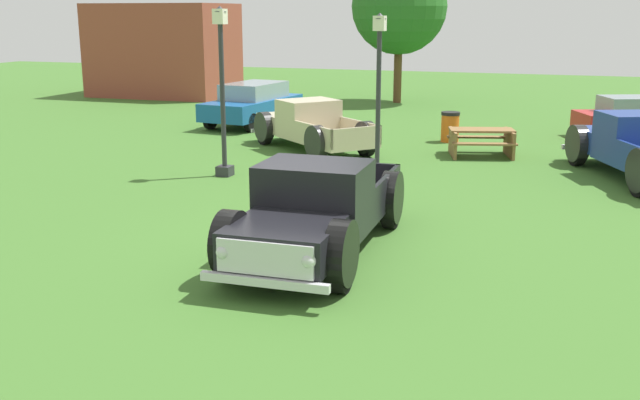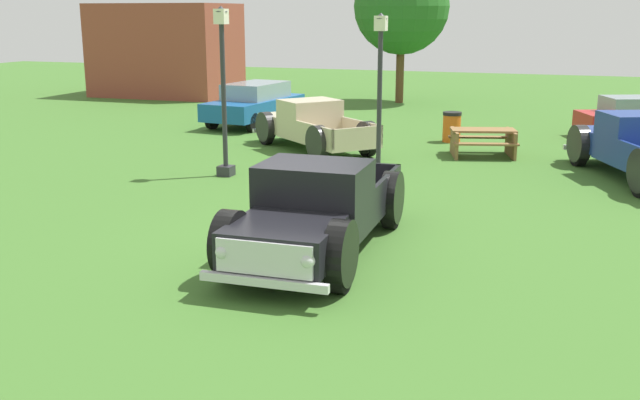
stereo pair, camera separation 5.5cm
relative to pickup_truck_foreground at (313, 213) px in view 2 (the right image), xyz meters
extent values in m
plane|color=#3D6B28|center=(-0.39, 0.51, -0.76)|extent=(80.00, 80.00, 0.00)
cube|color=black|center=(0.04, -1.40, -0.08)|extent=(1.63, 1.61, 0.58)
cube|color=silver|center=(0.06, -2.20, -0.08)|extent=(1.43, 0.10, 0.48)
sphere|color=silver|center=(0.70, -2.17, -0.05)|extent=(0.21, 0.21, 0.21)
sphere|color=silver|center=(-0.58, -2.20, -0.05)|extent=(0.21, 0.21, 0.21)
cube|color=black|center=(0.00, 0.07, 0.24)|extent=(1.79, 1.41, 1.20)
cube|color=#8C9EA8|center=(0.02, -0.57, 0.50)|extent=(1.51, 0.08, 0.53)
cube|color=black|center=(-0.05, 1.84, -0.31)|extent=(1.81, 2.25, 0.10)
cube|color=black|center=(0.78, 1.87, 0.03)|extent=(0.14, 2.20, 0.58)
cube|color=black|center=(-0.88, 1.82, 0.03)|extent=(0.14, 2.20, 0.58)
cube|color=black|center=(-0.08, 2.90, 0.03)|extent=(1.75, 0.13, 0.58)
cylinder|color=black|center=(0.92, -1.38, -0.37)|extent=(0.25, 0.80, 0.80)
cylinder|color=#B7B7BC|center=(0.93, -1.37, -0.37)|extent=(0.26, 0.32, 0.32)
cylinder|color=black|center=(0.92, -1.38, -0.17)|extent=(0.32, 1.01, 1.00)
cylinder|color=black|center=(-0.84, -1.42, -0.37)|extent=(0.25, 0.80, 0.80)
cylinder|color=#B7B7BC|center=(-0.85, -1.42, -0.37)|extent=(0.26, 0.32, 0.32)
cylinder|color=black|center=(-0.84, -1.42, -0.17)|extent=(0.32, 1.01, 1.00)
cylinder|color=black|center=(0.82, 2.13, -0.37)|extent=(0.25, 0.80, 0.80)
cylinder|color=#B7B7BC|center=(0.83, 2.13, -0.37)|extent=(0.26, 0.32, 0.32)
cylinder|color=black|center=(0.82, 2.13, -0.17)|extent=(0.32, 1.01, 1.00)
cylinder|color=black|center=(-0.94, 2.08, -0.37)|extent=(0.25, 0.80, 0.80)
cylinder|color=#B7B7BC|center=(-0.95, 2.08, -0.37)|extent=(0.26, 0.32, 0.32)
cylinder|color=black|center=(-0.94, 2.08, -0.17)|extent=(0.32, 1.01, 1.00)
cube|color=silver|center=(0.06, -2.25, -0.41)|extent=(1.91, 0.16, 0.13)
cube|color=#C6B793|center=(-4.53, 10.45, -0.13)|extent=(2.06, 2.06, 0.53)
cube|color=silver|center=(-5.09, 10.94, -0.13)|extent=(0.91, 1.04, 0.45)
sphere|color=silver|center=(-5.46, 10.48, -0.10)|extent=(0.19, 0.19, 0.19)
sphere|color=silver|center=(-4.69, 11.37, -0.10)|extent=(0.19, 0.19, 0.19)
cube|color=#C6B793|center=(-3.51, 9.56, 0.16)|extent=(2.01, 2.04, 1.11)
cube|color=#8C9EA8|center=(-3.95, 9.95, 0.40)|extent=(0.94, 1.08, 0.49)
cube|color=#C6B793|center=(-2.27, 8.49, -0.35)|extent=(2.59, 2.55, 0.10)
cube|color=#C6B793|center=(-2.77, 7.91, -0.03)|extent=(1.58, 1.39, 0.53)
cube|color=#C6B793|center=(-1.76, 9.07, -0.03)|extent=(1.58, 1.39, 0.53)
cube|color=#C6B793|center=(-1.53, 7.85, -0.03)|extent=(1.12, 1.27, 0.53)
cylinder|color=black|center=(-5.06, 9.84, -0.40)|extent=(0.69, 0.64, 0.73)
cylinder|color=#B7B7BC|center=(-5.07, 9.83, -0.40)|extent=(0.37, 0.37, 0.29)
cylinder|color=black|center=(-5.06, 9.84, -0.21)|extent=(0.88, 0.81, 0.93)
cylinder|color=black|center=(-4.00, 11.07, -0.40)|extent=(0.69, 0.64, 0.73)
cylinder|color=#B7B7BC|center=(-3.99, 11.07, -0.40)|extent=(0.37, 0.37, 0.29)
cylinder|color=black|center=(-4.00, 11.07, -0.21)|extent=(0.88, 0.81, 0.93)
cylinder|color=black|center=(-2.62, 7.71, -0.40)|extent=(0.69, 0.64, 0.73)
cylinder|color=#B7B7BC|center=(-2.62, 7.71, -0.40)|extent=(0.37, 0.37, 0.29)
cylinder|color=black|center=(-2.62, 7.71, -0.21)|extent=(0.88, 0.81, 0.93)
cylinder|color=black|center=(-1.55, 8.94, -0.40)|extent=(0.69, 0.64, 0.73)
cylinder|color=#B7B7BC|center=(-1.54, 8.95, -0.40)|extent=(0.37, 0.37, 0.29)
cylinder|color=black|center=(-1.55, 8.94, -0.21)|extent=(0.88, 0.81, 0.93)
cube|color=silver|center=(-5.12, 10.97, -0.43)|extent=(1.23, 1.40, 0.12)
cube|color=navy|center=(4.94, 9.86, -0.08)|extent=(2.07, 2.06, 0.57)
cube|color=silver|center=(4.63, 10.61, -0.08)|extent=(1.34, 0.61, 0.48)
sphere|color=silver|center=(4.05, 10.34, -0.05)|extent=(0.21, 0.21, 0.21)
sphere|color=silver|center=(5.22, 10.83, -0.05)|extent=(0.21, 0.21, 0.21)
cube|color=navy|center=(5.51, 8.52, 0.23)|extent=(2.14, 1.93, 1.20)
cube|color=#8C9EA8|center=(5.26, 9.10, 0.50)|extent=(1.41, 0.63, 0.53)
cylinder|color=black|center=(4.13, 9.52, -0.37)|extent=(0.52, 0.82, 0.79)
cylinder|color=#B7B7BC|center=(4.12, 9.52, -0.37)|extent=(0.35, 0.39, 0.32)
cylinder|color=black|center=(4.13, 9.52, -0.17)|extent=(0.66, 1.04, 1.00)
cube|color=silver|center=(4.61, 10.64, -0.41)|extent=(1.80, 0.84, 0.13)
cube|color=#195699|center=(-7.11, 13.58, -0.13)|extent=(2.33, 4.70, 0.62)
cube|color=#7F939E|center=(-7.10, 13.73, 0.47)|extent=(1.82, 2.69, 0.57)
cylinder|color=black|center=(-6.46, 11.96, -0.43)|extent=(0.28, 0.68, 0.66)
cylinder|color=black|center=(-8.10, 12.14, -0.43)|extent=(0.28, 0.68, 0.66)
cylinder|color=black|center=(-6.13, 15.02, -0.43)|extent=(0.28, 0.68, 0.66)
cylinder|color=black|center=(-7.77, 15.20, -0.43)|extent=(0.28, 0.68, 0.66)
cylinder|color=black|center=(4.52, 15.11, -0.47)|extent=(0.61, 0.39, 0.59)
cylinder|color=black|center=(5.07, 13.74, -0.47)|extent=(0.61, 0.39, 0.59)
cube|color=#2D2D33|center=(-4.23, 5.33, -0.64)|extent=(0.36, 0.36, 0.25)
cylinder|color=#2D2D33|center=(-4.23, 5.33, 1.22)|extent=(0.12, 0.12, 3.47)
cube|color=#F2EACC|center=(-4.23, 5.33, 3.13)|extent=(0.28, 0.28, 0.36)
cone|color=#2D2D33|center=(-4.23, 5.33, 3.31)|extent=(0.32, 0.32, 0.14)
cube|color=#2D2D33|center=(-0.66, 6.76, -0.64)|extent=(0.36, 0.36, 0.25)
cylinder|color=#2D2D33|center=(-0.66, 6.76, 1.14)|extent=(0.12, 0.12, 3.31)
cube|color=#F2EACC|center=(-0.66, 6.76, 2.97)|extent=(0.28, 0.28, 0.36)
cone|color=#2D2D33|center=(-0.66, 6.76, 3.15)|extent=(0.32, 0.32, 0.14)
cube|color=olive|center=(1.54, 10.09, -0.01)|extent=(1.95, 1.25, 0.06)
cube|color=olive|center=(1.70, 9.51, -0.31)|extent=(1.81, 0.75, 0.05)
cube|color=olive|center=(1.38, 10.67, -0.31)|extent=(1.81, 0.75, 0.05)
cube|color=olive|center=(0.77, 9.87, -0.39)|extent=(0.45, 1.37, 0.75)
cube|color=olive|center=(2.31, 10.30, -0.39)|extent=(0.45, 1.37, 0.75)
cylinder|color=orange|center=(0.31, 12.22, -0.34)|extent=(0.56, 0.56, 0.85)
cylinder|color=black|center=(0.31, 12.22, 0.14)|extent=(0.59, 0.59, 0.10)
cylinder|color=brown|center=(-3.68, 22.05, 0.57)|extent=(0.36, 0.36, 2.67)
sphere|color=#286623|center=(-3.68, 22.05, 3.49)|extent=(4.23, 4.23, 4.23)
cube|color=brown|center=(-15.20, 21.26, 1.44)|extent=(6.55, 4.17, 4.40)
camera|label=1|loc=(3.93, -11.19, 3.23)|focal=41.69mm
camera|label=2|loc=(3.99, -11.17, 3.23)|focal=41.69mm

